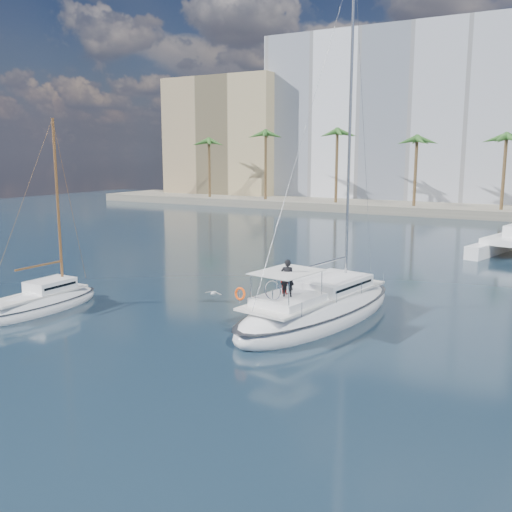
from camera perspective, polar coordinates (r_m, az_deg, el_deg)
The scene contains 9 objects.
ground at distance 29.65m, azimuth -2.97°, elevation -6.45°, with size 160.00×160.00×0.00m, color black.
quay at distance 86.71m, azimuth 19.07°, elevation 4.44°, with size 120.00×14.00×1.20m, color gray.
building_modern at distance 100.89m, azimuth 13.91°, elevation 13.06°, with size 42.00×16.00×28.00m, color white.
building_tan_left at distance 109.20m, azimuth -2.42°, elevation 11.53°, with size 22.00×14.00×22.00m, color tan.
palm_left at distance 94.78m, azimuth -2.09°, elevation 11.30°, with size 3.60×3.60×12.30m.
palm_centre at distance 82.44m, azimuth 18.95°, elevation 10.93°, with size 3.60×3.60×12.30m.
main_sloop at distance 29.75m, azimuth 6.26°, elevation -5.32°, with size 6.22×13.36×19.08m.
small_sloop at distance 33.52m, azimuth -20.67°, elevation -4.42°, with size 2.48×7.70×11.02m.
seagull at distance 33.02m, azimuth -4.26°, elevation -3.71°, with size 1.13×0.48×0.21m.
Camera 1 is at (15.17, -24.01, 8.51)m, focal length 40.00 mm.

